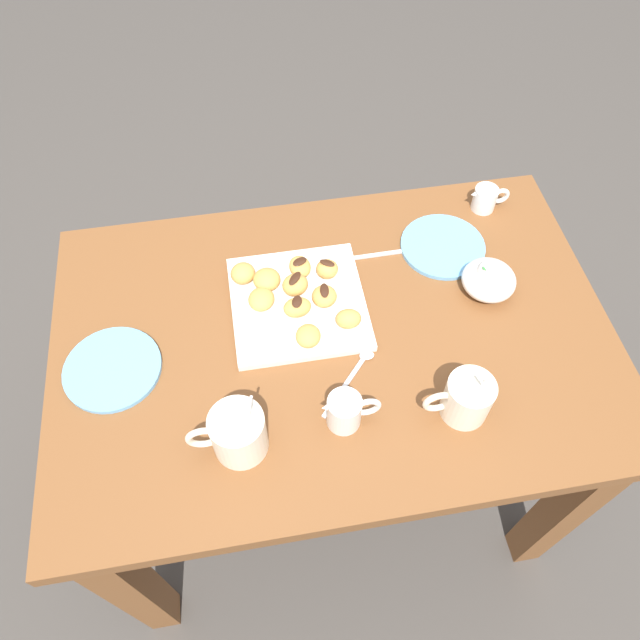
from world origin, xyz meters
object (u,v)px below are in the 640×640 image
Objects in this scene: ice_cream_bowl at (489,278)px; beignet_1 at (297,307)px; pastry_plate_square at (298,303)px; beignet_8 at (243,273)px; beignet_7 at (300,267)px; cream_pitcher_white at (345,410)px; beignet_0 at (261,299)px; dining_table at (333,369)px; beignet_3 at (324,296)px; beignet_5 at (327,269)px; beignet_2 at (348,319)px; saucer_sky_right at (113,369)px; coffee_mug_cream_right at (237,433)px; saucer_sky_left at (443,246)px; coffee_mug_cream_left at (466,398)px; beignet_9 at (308,336)px; beignet_6 at (267,279)px; beignet_4 at (295,285)px; chocolate_sauce_pitcher at (486,198)px.

ice_cream_bowl is 1.97× the size of beignet_1.
beignet_8 is (0.10, -0.07, 0.03)m from pastry_plate_square.
cream_pitcher_white is at bearing 94.82° from beignet_7.
pastry_plate_square is at bearing 176.04° from beignet_0.
ice_cream_bowl is (-0.38, 0.02, 0.03)m from pastry_plate_square.
dining_table is 10.35× the size of cream_pitcher_white.
beignet_7 is at bearing -85.18° from cream_pitcher_white.
beignet_3 is 1.10× the size of beignet_5.
beignet_1 is 1.08× the size of beignet_8.
cream_pitcher_white is at bearing 77.17° from beignet_2.
beignet_1 is at bearing -170.23° from saucer_sky_right.
coffee_mug_cream_right is 0.83× the size of saucer_sky_right.
coffee_mug_cream_left is at bearing 78.76° from saucer_sky_left.
beignet_2 is at bearing -177.63° from saucer_sky_right.
dining_table is at bearing -178.67° from saucer_sky_right.
beignet_8 is (0.14, -0.33, -0.01)m from cream_pitcher_white.
beignet_8 is (0.17, -0.02, 0.00)m from beignet_5.
saucer_sky_right is at bearing 15.26° from saucer_sky_left.
beignet_5 reaches higher than pastry_plate_square.
coffee_mug_cream_right reaches higher than beignet_8.
beignet_3 is (0.33, -0.01, -0.00)m from ice_cream_bowl.
coffee_mug_cream_right is 2.98× the size of beignet_3.
beignet_7 reaches higher than pastry_plate_square.
beignet_9 is (0.06, 0.15, -0.00)m from beignet_5.
coffee_mug_cream_left is at bearing 128.75° from beignet_2.
beignet_5 and beignet_8 have the same top height.
beignet_6 is (0.10, -0.31, -0.01)m from cream_pitcher_white.
beignet_0 is at bearing 20.29° from beignet_5.
dining_table is 21.34× the size of beignet_8.
beignet_6 is at bearing -40.31° from beignet_2.
saucer_sky_right is at bearing 18.69° from beignet_5.
beignet_9 is (-0.08, 0.10, 0.00)m from beignet_0.
beignet_7 is (0.04, -0.15, 0.17)m from dining_table.
pastry_plate_square is 5.17× the size of beignet_8.
dining_table is at bearing -135.36° from coffee_mug_cream_right.
dining_table is 0.28m from beignet_8.
coffee_mug_cream_right is (0.20, 0.20, 0.19)m from dining_table.
saucer_sky_right is at bearing 17.73° from beignet_4.
cream_pitcher_white is 0.97× the size of ice_cream_bowl.
beignet_2 is at bearing 36.62° from chocolate_sauce_pitcher.
beignet_4 is at bearing -114.95° from coffee_mug_cream_right.
beignet_4 is at bearing -81.13° from cream_pitcher_white.
beignet_8 reaches higher than beignet_2.
coffee_mug_cream_right is 3.30× the size of beignet_5.
beignet_3 is (-0.01, -0.25, -0.01)m from cream_pitcher_white.
beignet_5 is (-0.02, -0.07, 0.00)m from beignet_3.
coffee_mug_cream_left reaches higher than beignet_6.
beignet_9 is (0.38, 0.07, -0.00)m from ice_cream_bowl.
beignet_3 and beignet_5 have the same top height.
beignet_2 is (-0.09, 0.07, 0.02)m from pastry_plate_square.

